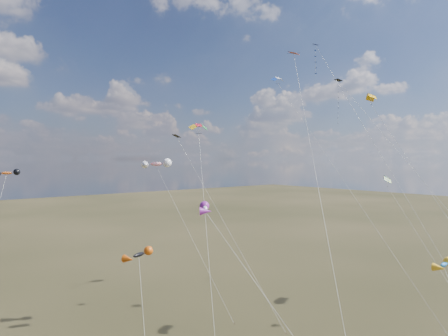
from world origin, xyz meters
TOP-DOWN VIEW (x-y plane):
  - diamond_black_high at (18.04, 12.82)m, footprint 1.16×27.50m
  - diamond_navy_tall at (16.53, 15.23)m, footprint 3.11×22.39m
  - diamond_black_mid at (-0.95, 20.94)m, footprint 7.10×13.37m
  - diamond_orange_center at (-4.83, 1.24)m, footprint 13.76×17.92m
  - parafoil_yellow at (14.32, 7.10)m, footprint 5.05×21.53m
  - parafoil_blue_white at (19.68, 27.31)m, footprint 5.51×30.74m
  - parafoil_striped at (24.18, 10.29)m, footprint 3.21×11.84m
  - parafoil_tricolor at (-1.57, 20.99)m, footprint 11.41×17.82m
  - novelty_black_orange at (-13.08, 14.60)m, footprint 4.16×7.75m
  - novelty_orange_black at (-19.70, 37.50)m, footprint 8.05×11.02m
  - novelty_white_purple at (-10.93, 7.05)m, footprint 7.09×12.55m
  - novelty_redwhite_stripe at (-4.74, 25.86)m, footprint 7.55×9.85m
  - novelty_blue_yellow at (5.23, -4.97)m, footprint 3.77×6.54m

SIDE VIEW (x-z plane):
  - novelty_blue_yellow at x=5.23m, z-range 5.29..16.92m
  - novelty_black_orange at x=-13.08m, z-range 5.30..16.94m
  - novelty_white_purple at x=-10.93m, z-range 7.71..24.21m
  - diamond_black_mid at x=-0.95m, z-range 5.35..28.58m
  - parafoil_striped at x=24.18m, z-range 8.30..26.47m
  - novelty_orange_black at x=-19.70m, z-range 8.81..27.60m
  - novelty_redwhite_stripe at x=-4.74m, z-range 9.35..29.48m
  - diamond_orange_center at x=-4.83m, z-range 6.06..36.43m
  - parafoil_tricolor at x=-1.57m, z-range 11.70..36.54m
  - diamond_black_high at x=18.04m, z-range 10.84..42.21m
  - parafoil_yellow at x=14.32m, z-range 13.48..41.94m
  - diamond_navy_tall at x=16.53m, z-range 13.15..49.83m
  - parafoil_blue_white at x=19.68m, z-range 16.33..50.70m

